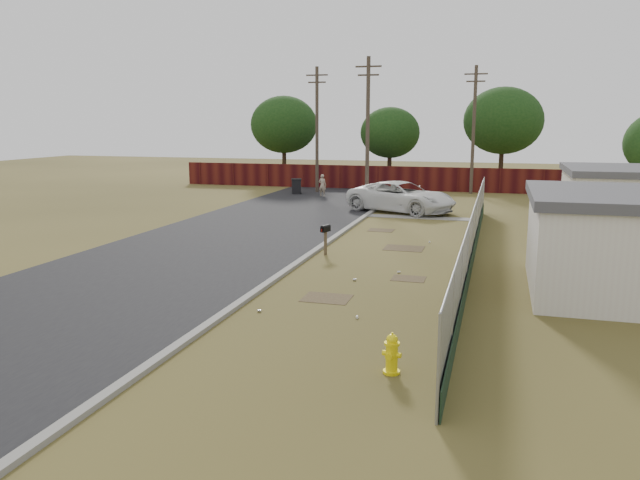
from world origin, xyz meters
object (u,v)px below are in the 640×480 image
(fire_hydrant, at_px, (392,354))
(pickup_truck, at_px, (402,197))
(mailbox, at_px, (325,231))
(trash_bin, at_px, (296,186))
(pedestrian, at_px, (322,185))

(fire_hydrant, distance_m, pickup_truck, 23.67)
(pickup_truck, bearing_deg, mailbox, -161.28)
(fire_hydrant, relative_size, pickup_truck, 0.14)
(fire_hydrant, bearing_deg, pickup_truck, 98.23)
(mailbox, height_order, trash_bin, mailbox)
(mailbox, xyz_separation_m, trash_bin, (-7.60, 19.49, -0.38))
(trash_bin, bearing_deg, fire_hydrant, -68.36)
(mailbox, distance_m, pedestrian, 19.45)
(fire_hydrant, height_order, pedestrian, pedestrian)
(fire_hydrant, xyz_separation_m, pickup_truck, (-3.39, 23.42, 0.46))
(pickup_truck, relative_size, trash_bin, 5.77)
(pickup_truck, bearing_deg, fire_hydrant, -148.21)
(pedestrian, bearing_deg, pickup_truck, 145.74)
(fire_hydrant, bearing_deg, pedestrian, 108.46)
(mailbox, bearing_deg, pedestrian, 106.18)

